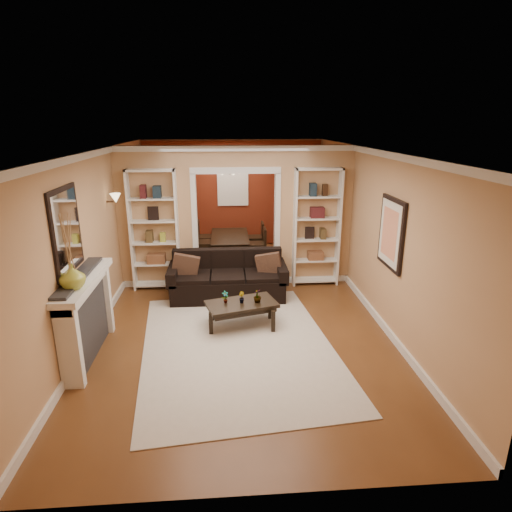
{
  "coord_description": "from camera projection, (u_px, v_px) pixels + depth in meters",
  "views": [
    {
      "loc": [
        -0.22,
        -6.92,
        3.12
      ],
      "look_at": [
        0.24,
        -0.8,
        1.18
      ],
      "focal_mm": 30.0,
      "sensor_mm": 36.0,
      "label": 1
    }
  ],
  "objects": [
    {
      "name": "floor",
      "position": [
        239.0,
        307.0,
        7.54
      ],
      "size": [
        8.0,
        8.0,
        0.0
      ],
      "primitive_type": "plane",
      "color": "brown",
      "rests_on": "ground"
    },
    {
      "name": "ceiling",
      "position": [
        237.0,
        149.0,
        6.73
      ],
      "size": [
        8.0,
        8.0,
        0.0
      ],
      "primitive_type": "plane",
      "rotation": [
        3.14,
        0.0,
        0.0
      ],
      "color": "white",
      "rests_on": "ground"
    },
    {
      "name": "wall_back",
      "position": [
        233.0,
        194.0,
        10.94
      ],
      "size": [
        8.0,
        0.0,
        8.0
      ],
      "primitive_type": "plane",
      "rotation": [
        1.57,
        0.0,
        0.0
      ],
      "color": "tan",
      "rests_on": "ground"
    },
    {
      "name": "wall_front",
      "position": [
        256.0,
        359.0,
        3.33
      ],
      "size": [
        8.0,
        0.0,
        8.0
      ],
      "primitive_type": "plane",
      "rotation": [
        -1.57,
        0.0,
        0.0
      ],
      "color": "tan",
      "rests_on": "ground"
    },
    {
      "name": "wall_left",
      "position": [
        101.0,
        235.0,
        6.97
      ],
      "size": [
        0.0,
        8.0,
        8.0
      ],
      "primitive_type": "plane",
      "rotation": [
        1.57,
        0.0,
        1.57
      ],
      "color": "tan",
      "rests_on": "ground"
    },
    {
      "name": "wall_right",
      "position": [
        370.0,
        230.0,
        7.29
      ],
      "size": [
        0.0,
        8.0,
        8.0
      ],
      "primitive_type": "plane",
      "rotation": [
        1.57,
        0.0,
        -1.57
      ],
      "color": "tan",
      "rests_on": "ground"
    },
    {
      "name": "partition_wall",
      "position": [
        236.0,
        217.0,
        8.27
      ],
      "size": [
        4.5,
        0.15,
        2.7
      ],
      "primitive_type": "cube",
      "color": "tan",
      "rests_on": "floor"
    },
    {
      "name": "red_back_panel",
      "position": [
        233.0,
        195.0,
        10.92
      ],
      "size": [
        4.44,
        0.04,
        2.64
      ],
      "primitive_type": "cube",
      "color": "maroon",
      "rests_on": "floor"
    },
    {
      "name": "dining_window",
      "position": [
        233.0,
        186.0,
        10.81
      ],
      "size": [
        0.78,
        0.03,
        0.98
      ],
      "primitive_type": "cube",
      "color": "#8CA5CC",
      "rests_on": "wall_back"
    },
    {
      "name": "area_rug",
      "position": [
        238.0,
        346.0,
        6.21
      ],
      "size": [
        3.07,
        4.02,
        0.01
      ],
      "primitive_type": "cube",
      "rotation": [
        0.0,
        0.0,
        0.11
      ],
      "color": "beige",
      "rests_on": "floor"
    },
    {
      "name": "sofa",
      "position": [
        228.0,
        276.0,
        7.83
      ],
      "size": [
        2.14,
        0.93,
        0.84
      ],
      "primitive_type": "cube",
      "color": "black",
      "rests_on": "floor"
    },
    {
      "name": "pillow_left",
      "position": [
        185.0,
        266.0,
        7.69
      ],
      "size": [
        0.46,
        0.14,
        0.46
      ],
      "primitive_type": "cube",
      "rotation": [
        0.0,
        0.0,
        0.01
      ],
      "color": "brown",
      "rests_on": "sofa"
    },
    {
      "name": "pillow_right",
      "position": [
        269.0,
        264.0,
        7.8
      ],
      "size": [
        0.46,
        0.24,
        0.44
      ],
      "primitive_type": "cube",
      "rotation": [
        0.0,
        0.0,
        -0.26
      ],
      "color": "brown",
      "rests_on": "sofa"
    },
    {
      "name": "coffee_table",
      "position": [
        242.0,
        314.0,
        6.76
      ],
      "size": [
        1.2,
        0.86,
        0.41
      ],
      "primitive_type": "cube",
      "rotation": [
        0.0,
        0.0,
        0.28
      ],
      "color": "black",
      "rests_on": "floor"
    },
    {
      "name": "plant_left",
      "position": [
        225.0,
        297.0,
        6.65
      ],
      "size": [
        0.13,
        0.11,
        0.2
      ],
      "primitive_type": "imported",
      "rotation": [
        0.0,
        0.0,
        0.45
      ],
      "color": "#336626",
      "rests_on": "coffee_table"
    },
    {
      "name": "plant_center",
      "position": [
        241.0,
        297.0,
        6.67
      ],
      "size": [
        0.11,
        0.12,
        0.18
      ],
      "primitive_type": "imported",
      "rotation": [
        0.0,
        0.0,
        2.01
      ],
      "color": "#336626",
      "rests_on": "coffee_table"
    },
    {
      "name": "plant_right",
      "position": [
        257.0,
        296.0,
        6.68
      ],
      "size": [
        0.17,
        0.17,
        0.21
      ],
      "primitive_type": "imported",
      "rotation": [
        0.0,
        0.0,
        3.96
      ],
      "color": "#336626",
      "rests_on": "coffee_table"
    },
    {
      "name": "bookshelf_left",
      "position": [
        155.0,
        231.0,
        8.06
      ],
      "size": [
        0.9,
        0.3,
        2.3
      ],
      "primitive_type": "cube",
      "color": "white",
      "rests_on": "floor"
    },
    {
      "name": "bookshelf_right",
      "position": [
        316.0,
        228.0,
        8.28
      ],
      "size": [
        0.9,
        0.3,
        2.3
      ],
      "primitive_type": "cube",
      "color": "white",
      "rests_on": "floor"
    },
    {
      "name": "fireplace",
      "position": [
        89.0,
        318.0,
        5.79
      ],
      "size": [
        0.32,
        1.7,
        1.16
      ],
      "primitive_type": "cube",
      "color": "white",
      "rests_on": "floor"
    },
    {
      "name": "vase",
      "position": [
        72.0,
        276.0,
        5.19
      ],
      "size": [
        0.36,
        0.36,
        0.32
      ],
      "primitive_type": "imported",
      "rotation": [
        0.0,
        0.0,
        0.17
      ],
      "color": "#A1AC37",
      "rests_on": "fireplace"
    },
    {
      "name": "mirror",
      "position": [
        66.0,
        231.0,
        5.41
      ],
      "size": [
        0.03,
        0.95,
        1.1
      ],
      "primitive_type": "cube",
      "color": "silver",
      "rests_on": "wall_left"
    },
    {
      "name": "wall_sconce",
      "position": [
        112.0,
        200.0,
        7.36
      ],
      "size": [
        0.18,
        0.18,
        0.22
      ],
      "primitive_type": "cube",
      "color": "#FFE0A5",
      "rests_on": "wall_left"
    },
    {
      "name": "framed_art",
      "position": [
        391.0,
        233.0,
        6.28
      ],
      "size": [
        0.04,
        0.85,
        1.05
      ],
      "primitive_type": "cube",
      "color": "black",
      "rests_on": "wall_right"
    },
    {
      "name": "dining_table",
      "position": [
        231.0,
        247.0,
        10.15
      ],
      "size": [
        1.57,
        0.88,
        0.55
      ],
      "primitive_type": "imported",
      "rotation": [
        0.0,
        0.0,
        1.57
      ],
      "color": "black",
      "rests_on": "floor"
    },
    {
      "name": "dining_chair_nw",
      "position": [
        207.0,
        243.0,
        9.77
      ],
      "size": [
        0.53,
        0.53,
        0.93
      ],
      "primitive_type": "cube",
      "rotation": [
        0.0,
        0.0,
        1.41
      ],
      "color": "black",
      "rests_on": "floor"
    },
    {
      "name": "dining_chair_ne",
      "position": [
        255.0,
        244.0,
        9.87
      ],
      "size": [
        0.42,
        0.42,
        0.81
      ],
      "primitive_type": "cube",
      "rotation": [
        0.0,
        0.0,
        -1.54
      ],
      "color": "black",
      "rests_on": "floor"
    },
    {
      "name": "dining_chair_sw",
      "position": [
        208.0,
        237.0,
        10.35
      ],
      "size": [
        0.45,
        0.45,
        0.87
      ],
      "primitive_type": "cube",
      "rotation": [
        0.0,
        0.0,
        1.63
      ],
      "color": "black",
      "rests_on": "floor"
    },
    {
      "name": "dining_chair_se",
      "position": [
        253.0,
        238.0,
        10.44
      ],
      "size": [
        0.4,
        0.4,
        0.81
      ],
      "primitive_type": "cube",
      "rotation": [
        0.0,
        0.0,
        -1.56
      ],
      "color": "black",
      "rests_on": "floor"
    },
    {
      "name": "chandelier",
      "position": [
        234.0,
        173.0,
        9.5
      ],
      "size": [
        0.5,
        0.5,
        0.3
      ],
      "primitive_type": "cube",
      "color": "#3B281B",
      "rests_on": "ceiling"
    }
  ]
}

